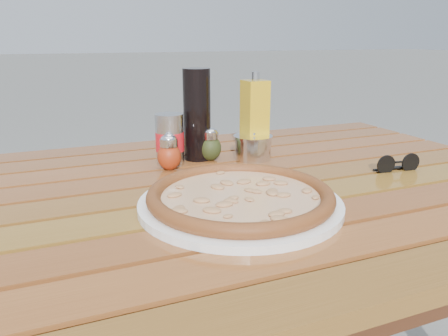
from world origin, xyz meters
name	(u,v)px	position (x,y,z in m)	size (l,w,h in m)	color
table	(228,219)	(0.00, 0.00, 0.67)	(1.40, 0.90, 0.75)	#3D250D
plate	(240,204)	(-0.03, -0.12, 0.76)	(0.36, 0.36, 0.01)	white
pizza	(240,195)	(-0.03, -0.12, 0.77)	(0.34, 0.34, 0.03)	beige
pepper_shaker	(169,153)	(-0.08, 0.15, 0.79)	(0.06, 0.06, 0.08)	#AC3413
oregano_shaker	(210,145)	(0.03, 0.19, 0.79)	(0.06, 0.06, 0.08)	#323B17
dark_bottle	(197,115)	(0.01, 0.21, 0.86)	(0.07, 0.07, 0.22)	black
soda_can	(170,140)	(-0.07, 0.19, 0.81)	(0.08, 0.08, 0.12)	#B9B9BE
olive_oil_cruet	(255,119)	(0.15, 0.18, 0.85)	(0.06, 0.06, 0.21)	gold
parmesan_tin	(253,147)	(0.13, 0.16, 0.78)	(0.13, 0.13, 0.07)	silver
sunglasses	(398,164)	(0.39, -0.06, 0.77)	(0.11, 0.03, 0.04)	black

